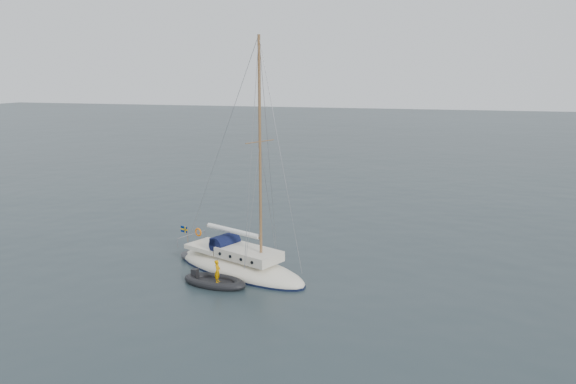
% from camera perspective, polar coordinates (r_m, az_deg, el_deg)
% --- Properties ---
extents(ground, '(300.00, 300.00, 0.00)m').
position_cam_1_polar(ground, '(29.41, 1.10, -9.26)').
color(ground, black).
rests_on(ground, ground).
extents(sailboat, '(9.19, 2.75, 13.08)m').
position_cam_1_polar(sailboat, '(30.85, -4.92, -6.32)').
color(sailboat, silver).
rests_on(sailboat, ground).
extents(dinghy, '(3.03, 1.37, 0.43)m').
position_cam_1_polar(dinghy, '(33.21, -8.48, -6.52)').
color(dinghy, '#525358').
rests_on(dinghy, ground).
extents(rib, '(3.51, 1.59, 1.37)m').
position_cam_1_polar(rib, '(29.38, -7.48, -8.94)').
color(rib, black).
rests_on(rib, ground).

